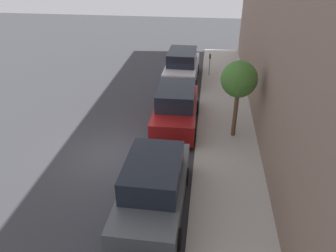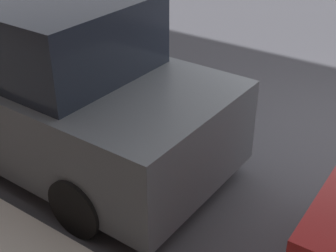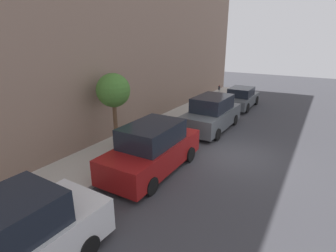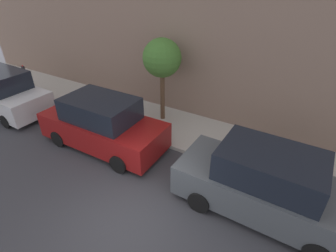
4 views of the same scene
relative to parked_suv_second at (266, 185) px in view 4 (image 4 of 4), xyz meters
The scene contains 7 objects.
ground_plane 3.84m from the parked_suv_second, 128.43° to the left, with size 60.00×60.00×0.00m, color #38383D.
sidewalk 3.97m from the parked_suv_second, 48.72° to the left, with size 2.74×32.00×0.15m.
parked_suv_second is the anchor object (origin of this frame).
parked_suv_third 5.98m from the parked_suv_second, 88.91° to the left, with size 2.08×4.83×1.98m.
parked_suv_fourth 12.01m from the parked_suv_second, 90.59° to the left, with size 2.08×4.83×1.98m.
parking_meter_far 12.96m from the parked_suv_second, 82.74° to the left, with size 0.11×0.15×1.46m.
street_tree 6.12m from the parked_suv_second, 60.52° to the left, with size 1.55×1.55×3.51m.
Camera 4 is at (-3.51, -3.34, 5.91)m, focal length 28.00 mm.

